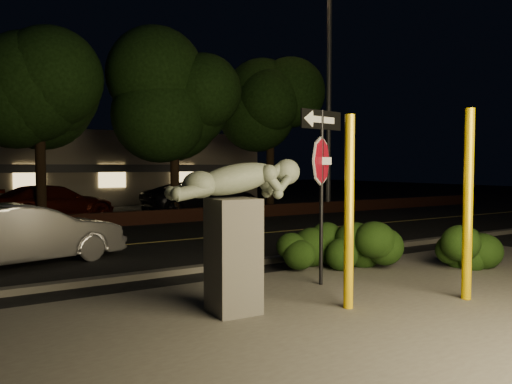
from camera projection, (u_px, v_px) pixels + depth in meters
ground at (138, 230)px, 16.65m from camera, size 90.00×90.00×0.00m
patio at (385, 310)px, 7.34m from camera, size 14.00×6.00×0.02m
road at (173, 241)px, 14.11m from camera, size 80.00×8.00×0.01m
lane_marking at (173, 240)px, 14.11m from camera, size 80.00×0.12×0.00m
curb at (248, 263)px, 10.64m from camera, size 80.00×0.25×0.12m
brick_wall at (126, 219)px, 17.74m from camera, size 40.00×0.35×0.50m
parking_lot at (87, 213)px, 22.57m from camera, size 40.00×12.00×0.01m
building at (54, 168)px, 29.23m from camera, size 22.00×10.20×4.00m
tree_far_b at (38, 55)px, 17.72m from camera, size 5.20×5.20×8.41m
tree_far_c at (174, 78)px, 20.05m from camera, size 4.80×4.80×7.84m
tree_far_d at (270, 95)px, 23.13m from camera, size 4.40×4.40×7.42m
yellow_pole_left at (349, 213)px, 7.32m from camera, size 0.14×0.14×2.88m
yellow_pole_right at (468, 205)px, 7.82m from camera, size 0.15×0.15×3.02m
signpost at (322, 161)px, 8.75m from camera, size 1.04×0.23×3.10m
sculpture at (236, 218)px, 7.13m from camera, size 2.09×0.68×2.23m
hedge_center at (317, 244)px, 10.38m from camera, size 2.12×1.39×1.02m
hedge_right at (362, 242)px, 10.17m from camera, size 1.88×1.22×1.15m
hedge_far_right at (468, 245)px, 10.24m from camera, size 1.47×0.94×1.00m
streetlight at (324, 68)px, 22.43m from camera, size 1.63×0.62×10.96m
silver_sedan at (27, 234)px, 10.70m from camera, size 4.23×2.30×1.32m
parked_car_darkred at (54, 203)px, 19.36m from camera, size 5.09×3.01×1.38m
parked_car_dark at (202, 198)px, 22.02m from camera, size 5.28×2.49×1.46m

